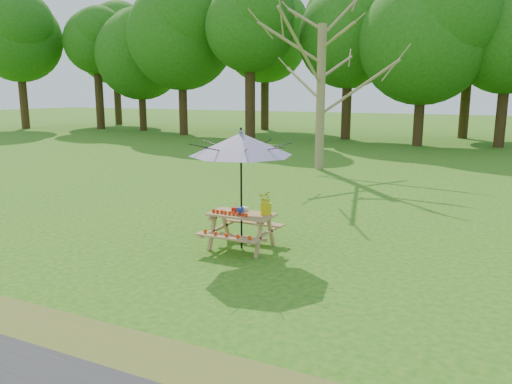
% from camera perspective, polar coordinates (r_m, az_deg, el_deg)
% --- Properties ---
extents(ground, '(120.00, 120.00, 0.00)m').
position_cam_1_polar(ground, '(11.55, -26.72, -4.28)').
color(ground, '#216513').
rests_on(ground, ground).
extents(picnic_table, '(1.20, 1.32, 0.67)m').
position_cam_1_polar(picnic_table, '(9.32, -1.67, -4.51)').
color(picnic_table, '#AC7D4D').
rests_on(picnic_table, ground).
extents(patio_umbrella, '(2.23, 2.23, 2.25)m').
position_cam_1_polar(patio_umbrella, '(9.01, -1.73, 5.46)').
color(patio_umbrella, black).
rests_on(patio_umbrella, ground).
extents(produce_bins, '(0.27, 0.42, 0.13)m').
position_cam_1_polar(produce_bins, '(9.26, -1.87, -2.07)').
color(produce_bins, '#AC1D0D').
rests_on(produce_bins, picnic_table).
extents(tomatoes_row, '(0.77, 0.13, 0.07)m').
position_cam_1_polar(tomatoes_row, '(9.14, -3.04, -2.39)').
color(tomatoes_row, '#EF3408').
rests_on(tomatoes_row, picnic_table).
extents(flower_bucket, '(0.29, 0.25, 0.45)m').
position_cam_1_polar(flower_bucket, '(9.10, 1.15, -1.10)').
color(flower_bucket, '#D6C00B').
rests_on(flower_bucket, picnic_table).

